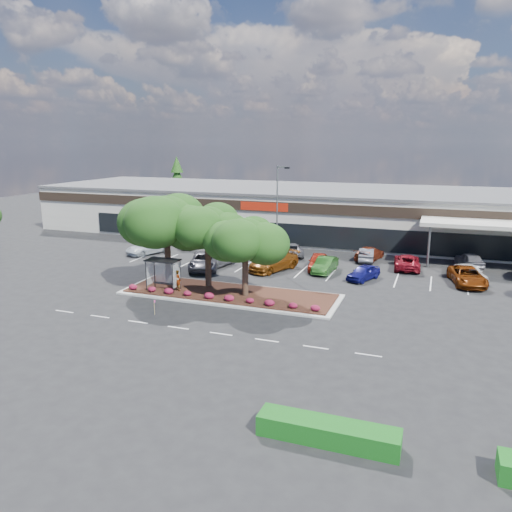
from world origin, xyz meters
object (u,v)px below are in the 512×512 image
(survey_stake, at_px, (154,305))
(car_1, at_px, (215,260))
(car_0, at_px, (147,248))
(light_pole, at_px, (278,225))

(survey_stake, height_order, car_1, car_1)
(car_0, bearing_deg, survey_stake, -34.83)
(car_0, relative_size, car_1, 1.01)
(light_pole, height_order, car_0, light_pole)
(survey_stake, relative_size, car_0, 0.23)
(survey_stake, xyz_separation_m, car_0, (-11.65, 17.43, -0.03))
(light_pole, relative_size, car_1, 2.07)
(light_pole, xyz_separation_m, car_1, (-6.48, -0.58, -3.85))
(light_pole, bearing_deg, car_1, -174.92)
(light_pole, height_order, car_1, light_pole)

